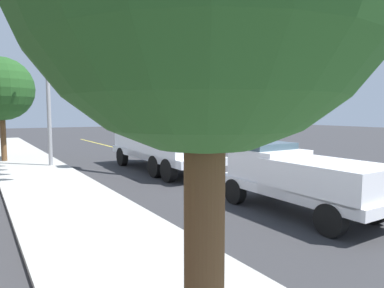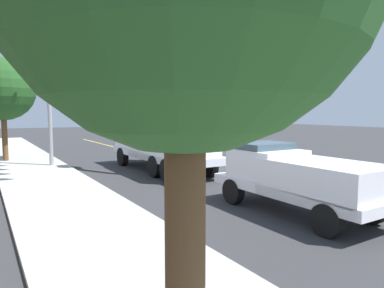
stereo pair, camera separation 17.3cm
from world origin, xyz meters
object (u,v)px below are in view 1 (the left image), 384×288
at_px(utility_bucket_truck, 160,140).
at_px(traffic_signal_mast, 56,62).
at_px(passing_minivan, 170,140).
at_px(service_pickup_truck, 299,177).
at_px(traffic_cone_mid_front, 159,153).

relative_size(utility_bucket_truck, traffic_signal_mast, 1.08).
bearing_deg(utility_bucket_truck, traffic_signal_mast, 71.69).
bearing_deg(passing_minivan, utility_bucket_truck, 150.94).
height_order(service_pickup_truck, traffic_signal_mast, traffic_signal_mast).
relative_size(traffic_cone_mid_front, traffic_signal_mast, 0.10).
bearing_deg(passing_minivan, traffic_cone_mid_front, 142.61).
bearing_deg(traffic_cone_mid_front, passing_minivan, -37.39).
relative_size(utility_bucket_truck, service_pickup_truck, 1.46).
bearing_deg(traffic_cone_mid_front, traffic_signal_mast, 113.46).
distance_m(service_pickup_truck, passing_minivan, 16.90).
xyz_separation_m(traffic_cone_mid_front, traffic_signal_mast, (-2.93, 6.74, 5.17)).
height_order(service_pickup_truck, traffic_cone_mid_front, service_pickup_truck).
distance_m(utility_bucket_truck, passing_minivan, 8.39).
bearing_deg(passing_minivan, traffic_signal_mast, 122.78).
bearing_deg(service_pickup_truck, traffic_signal_mast, 26.37).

